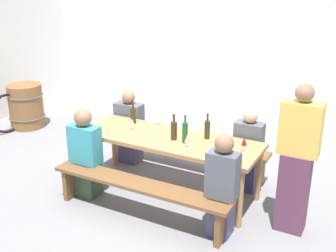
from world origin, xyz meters
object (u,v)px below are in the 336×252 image
at_px(wine_bottle_1, 185,132).
at_px(wine_bottle_3, 207,129).
at_px(bench_far, 192,147).
at_px(wine_glass_3, 158,117).
at_px(tasting_table, 168,143).
at_px(seated_guest_far_1, 248,152).
at_px(seated_guest_far_0, 129,129).
at_px(wine_glass_2, 187,139).
at_px(seated_guest_near_0, 86,155).
at_px(standing_host, 296,163).
at_px(wine_bottle_0, 133,115).
at_px(wine_glass_1, 132,122).
at_px(bench_near, 139,190).
at_px(wine_bottle_2, 174,130).
at_px(seated_guest_near_1, 222,188).
at_px(wine_glass_0, 244,142).
at_px(wine_barrel, 26,106).

xyz_separation_m(wine_bottle_1, wine_bottle_3, (0.18, 0.24, -0.01)).
xyz_separation_m(bench_far, wine_glass_3, (-0.31, -0.40, 0.52)).
bearing_deg(tasting_table, seated_guest_far_1, 32.59).
bearing_deg(seated_guest_far_0, wine_glass_2, 60.27).
relative_size(wine_bottle_3, wine_glass_3, 1.73).
relative_size(bench_far, seated_guest_near_0, 1.92).
height_order(seated_guest_near_0, standing_host, standing_host).
relative_size(wine_bottle_0, wine_glass_1, 1.90).
bearing_deg(seated_guest_near_0, bench_near, -99.91).
distance_m(tasting_table, wine_bottle_2, 0.22).
distance_m(tasting_table, wine_glass_2, 0.44).
bearing_deg(wine_bottle_0, wine_bottle_1, -16.98).
bearing_deg(wine_glass_2, bench_far, 111.63).
bearing_deg(wine_bottle_0, seated_guest_near_1, -26.20).
distance_m(wine_bottle_1, wine_glass_3, 0.66).
relative_size(wine_bottle_0, seated_guest_near_0, 0.28).
bearing_deg(wine_bottle_3, wine_glass_3, 172.51).
height_order(tasting_table, wine_bottle_1, wine_bottle_1).
height_order(wine_glass_0, wine_glass_2, wine_glass_0).
bearing_deg(seated_guest_near_0, standing_host, -79.34).
xyz_separation_m(wine_bottle_2, wine_glass_3, (-0.40, 0.32, 0.01)).
height_order(tasting_table, wine_bottle_3, wine_bottle_3).
height_order(bench_far, standing_host, standing_host).
height_order(wine_glass_1, wine_barrel, wine_glass_1).
bearing_deg(wine_bottle_0, seated_guest_far_1, 11.78).
bearing_deg(wine_barrel, wine_glass_3, -11.28).
xyz_separation_m(bench_far, seated_guest_near_0, (-0.86, -1.25, 0.19)).
height_order(wine_bottle_0, seated_guest_far_1, seated_guest_far_1).
xyz_separation_m(wine_bottle_1, wine_bottle_2, (-0.16, 0.02, -0.01)).
bearing_deg(seated_guest_far_1, wine_glass_0, 11.38).
bearing_deg(seated_guest_near_1, seated_guest_far_1, 3.93).
distance_m(bench_near, seated_guest_far_0, 1.56).
height_order(tasting_table, bench_far, tasting_table).
bearing_deg(wine_glass_2, wine_glass_0, 16.02).
xyz_separation_m(seated_guest_near_0, seated_guest_far_1, (1.72, 1.10, -0.03)).
height_order(wine_bottle_2, seated_guest_near_0, seated_guest_near_0).
relative_size(bench_near, seated_guest_far_0, 2.01).
bearing_deg(seated_guest_far_0, wine_glass_3, 67.93).
bearing_deg(wine_bottle_0, bench_near, -54.88).
xyz_separation_m(tasting_table, seated_guest_near_1, (0.93, -0.55, -0.12)).
relative_size(wine_bottle_3, seated_guest_far_1, 0.29).
height_order(wine_glass_3, standing_host, standing_host).
bearing_deg(bench_far, wine_glass_3, -127.76).
distance_m(wine_bottle_1, wine_glass_2, 0.17).
height_order(seated_guest_near_1, wine_barrel, seated_guest_near_1).
bearing_deg(wine_glass_2, wine_barrel, 163.69).
bearing_deg(seated_guest_near_1, seated_guest_far_0, 59.56).
bearing_deg(seated_guest_near_0, seated_guest_far_1, -57.42).
distance_m(seated_guest_near_1, standing_host, 0.82).
relative_size(wine_glass_0, seated_guest_far_0, 0.17).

